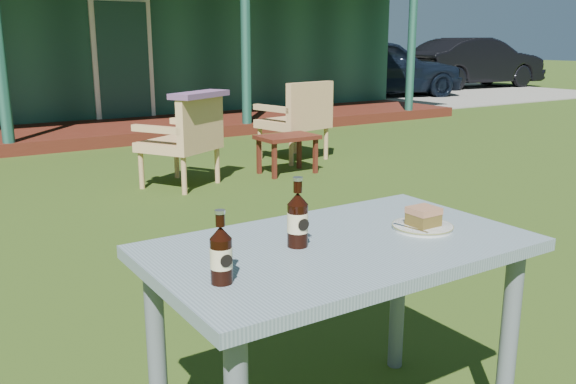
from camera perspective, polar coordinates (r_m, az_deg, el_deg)
ground at (r=3.50m, az=-11.83°, el=-8.78°), size 80.00×80.00×0.00m
gravel_strip at (r=16.43m, az=12.28°, el=8.97°), size 9.00×6.00×0.02m
car_near at (r=15.38m, az=8.32°, el=11.48°), size 4.52×2.71×1.44m
car_far at (r=19.10m, az=17.02°, el=11.47°), size 4.48×1.88×1.44m
cafe_table at (r=1.96m, az=4.83°, el=-7.49°), size 1.20×0.70×0.72m
plate at (r=2.10m, az=12.47°, el=-3.18°), size 0.20×0.20×0.01m
cake_slice at (r=2.09m, az=12.57°, el=-2.22°), size 0.09×0.09×0.06m
fork at (r=2.04m, az=11.39°, el=-3.34°), size 0.03×0.14×0.00m
cola_bottle_near at (r=1.86m, az=0.91°, el=-2.55°), size 0.06×0.07×0.22m
cola_bottle_far at (r=1.59m, az=-6.27°, el=-5.81°), size 0.06×0.06×0.20m
bottle_cap at (r=1.96m, az=1.84°, el=-4.21°), size 0.03×0.03×0.01m
armchair_left at (r=5.75m, az=-9.53°, el=5.12°), size 0.83×0.82×0.84m
armchair_right at (r=6.96m, az=0.99°, el=7.08°), size 0.77×0.74×0.90m
floral_throw at (r=5.60m, az=-8.28°, el=9.01°), size 0.68×0.51×0.05m
side_table at (r=6.27m, az=-0.07°, el=4.81°), size 0.60×0.40×0.40m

